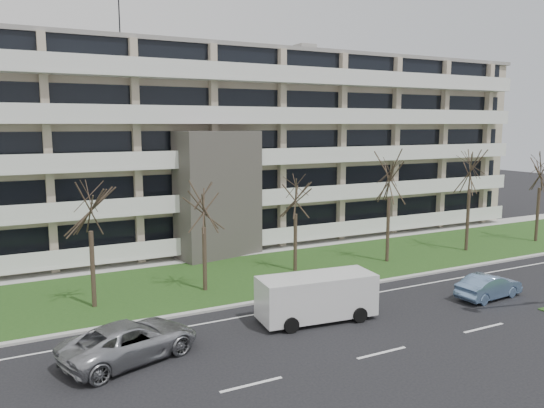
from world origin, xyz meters
TOP-DOWN VIEW (x-y plane):
  - ground at (0.00, 0.00)m, footprint 160.00×160.00m
  - grass_verge at (0.00, 13.00)m, footprint 90.00×10.00m
  - curb at (0.00, 8.00)m, footprint 90.00×0.35m
  - sidewalk at (0.00, 18.50)m, footprint 90.00×2.00m
  - lane_edge_line at (0.00, 6.50)m, footprint 90.00×0.12m
  - apartment_building at (-0.01, 25.32)m, footprint 60.50×15.10m
  - silver_pickup at (-9.46, 4.18)m, footprint 6.14×4.18m
  - blue_sedan at (9.70, 2.95)m, footprint 4.19×1.77m
  - white_van at (-0.35, 4.48)m, footprint 5.92×2.81m
  - tree_2 at (-9.80, 11.25)m, footprint 3.62×3.62m
  - tree_3 at (-3.70, 11.27)m, footprint 3.31×3.31m
  - tree_4 at (2.92, 12.49)m, footprint 3.37×3.37m
  - tree_5 at (9.75, 11.63)m, footprint 4.01×4.01m
  - tree_6 at (17.17, 11.48)m, footprint 4.19×4.19m
  - tree_7 at (24.70, 11.22)m, footprint 3.94×3.94m

SIDE VIEW (x-z plane):
  - ground at x=0.00m, z-range 0.00..0.00m
  - lane_edge_line at x=0.00m, z-range 0.00..0.01m
  - grass_verge at x=0.00m, z-range 0.00..0.06m
  - sidewalk at x=0.00m, z-range 0.00..0.08m
  - curb at x=0.00m, z-range 0.00..0.12m
  - blue_sedan at x=9.70m, z-range 0.00..1.34m
  - silver_pickup at x=-9.46m, z-range 0.00..1.56m
  - white_van at x=-0.35m, z-range 0.22..2.44m
  - tree_3 at x=-3.70m, z-range 1.83..8.46m
  - tree_4 at x=2.92m, z-range 1.87..8.61m
  - tree_2 at x=-9.80m, z-range 2.01..9.25m
  - tree_7 at x=24.70m, z-range 2.19..10.08m
  - tree_5 at x=9.75m, z-range 2.23..10.24m
  - tree_6 at x=17.17m, z-range 2.33..10.72m
  - apartment_building at x=-0.01m, z-range -1.76..16.99m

